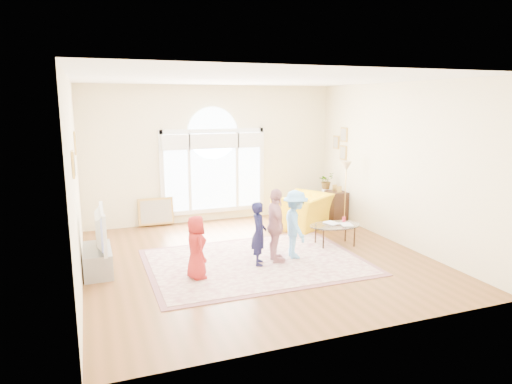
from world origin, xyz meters
name	(u,v)px	position (x,y,z in m)	size (l,w,h in m)	color
ground	(257,259)	(0.00, 0.00, 0.00)	(6.00, 6.00, 0.00)	brown
room_shell	(215,156)	(0.01, 2.83, 1.57)	(6.00, 6.00, 6.00)	beige
area_rug	(256,262)	(-0.10, -0.18, 0.01)	(3.60, 2.60, 0.02)	beige
rug_border	(256,262)	(-0.10, -0.18, 0.01)	(3.80, 2.80, 0.01)	#825154
tv_console	(98,260)	(-2.75, 0.30, 0.21)	(0.45, 1.00, 0.42)	gray
television	(96,229)	(-2.74, 0.30, 0.76)	(0.18, 1.18, 0.68)	black
coffee_table	(335,226)	(1.73, 0.21, 0.40)	(1.10, 0.75, 0.54)	silver
armchair	(303,211)	(1.71, 1.61, 0.38)	(1.18, 1.03, 0.77)	yellow
side_cabinet	(336,206)	(2.78, 1.96, 0.35)	(0.40, 0.50, 0.70)	black
floor_lamp	(346,171)	(2.64, 1.35, 1.28)	(0.26, 0.26, 1.51)	black
plant_pedestal	(325,203)	(2.70, 2.35, 0.35)	(0.20, 0.20, 0.70)	white
potted_plant	(326,181)	(2.70, 2.35, 0.90)	(0.37, 0.32, 0.41)	#33722D
leaning_picture	(157,226)	(-1.40, 2.90, 0.00)	(0.80, 0.05, 0.62)	tan
child_red	(196,247)	(-1.26, -0.57, 0.54)	(0.50, 0.33, 1.03)	maroon
child_navy	(259,233)	(-0.09, -0.32, 0.58)	(0.41, 0.27, 1.12)	#14143A
child_pink	(276,226)	(0.24, -0.28, 0.68)	(0.77, 0.32, 1.31)	#CE8C96
child_blue	(295,224)	(0.66, -0.21, 0.64)	(0.80, 0.46, 1.24)	#69AEEC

